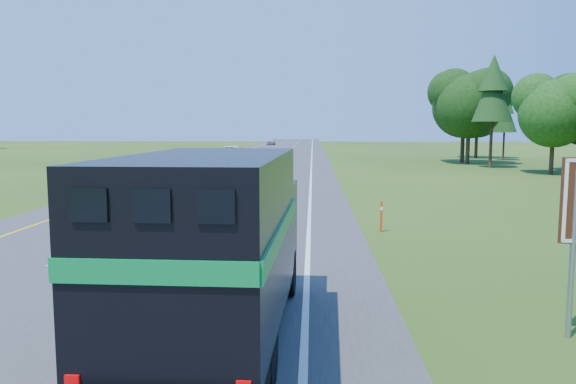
% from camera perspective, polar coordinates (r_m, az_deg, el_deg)
% --- Properties ---
extents(road, '(15.00, 260.00, 0.04)m').
position_cam_1_polar(road, '(56.09, -3.24, 2.60)').
color(road, '#38383A').
rests_on(road, ground).
extents(lane_markings, '(11.15, 260.00, 0.01)m').
position_cam_1_polar(lane_markings, '(56.09, -3.24, 2.62)').
color(lane_markings, yellow).
rests_on(lane_markings, road).
extents(horse_truck, '(2.69, 7.90, 3.46)m').
position_cam_1_polar(horse_truck, '(9.98, -7.32, -5.31)').
color(horse_truck, black).
rests_on(horse_truck, road).
extents(white_suv, '(3.38, 6.76, 1.84)m').
position_cam_1_polar(white_suv, '(62.44, -5.80, 3.84)').
color(white_suv, white).
rests_on(white_suv, road).
extents(far_car, '(1.85, 4.50, 1.53)m').
position_cam_1_polar(far_car, '(124.19, -1.75, 5.17)').
color(far_car, '#B3B2B9').
rests_on(far_car, road).
extents(delineator, '(0.09, 0.05, 1.16)m').
position_cam_1_polar(delineator, '(21.46, 9.46, -2.39)').
color(delineator, '#D93D0B').
rests_on(delineator, ground).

